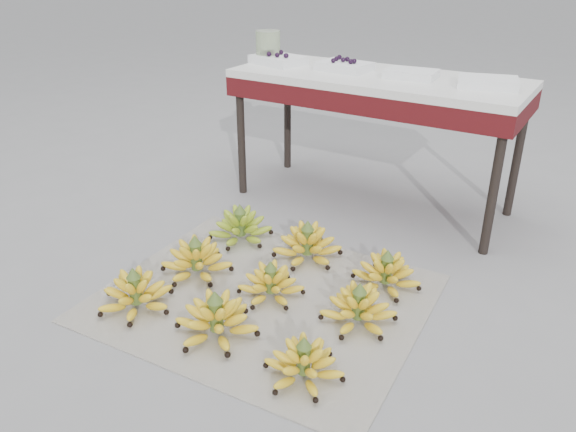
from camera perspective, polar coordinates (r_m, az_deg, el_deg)
The scene contains 17 objects.
ground at distance 2.30m, azimuth 0.03°, elevation -8.27°, with size 60.00×60.00×0.00m, color gray.
newspaper_mat at distance 2.30m, azimuth -2.47°, elevation -8.28°, with size 1.25×1.05×0.01m, color silver.
bunch_front_left at distance 2.28m, azimuth -15.21°, elevation -7.64°, with size 0.38×0.38×0.18m.
bunch_front_center at distance 2.08m, azimuth -7.29°, elevation -10.42°, with size 0.36×0.36×0.19m.
bunch_front_right at distance 1.89m, azimuth 1.62°, elevation -14.75°, with size 0.28×0.28×0.16m.
bunch_mid_left at distance 2.45m, azimuth -9.28°, elevation -4.46°, with size 0.34×0.34×0.18m.
bunch_mid_center at distance 2.28m, azimuth -1.75°, elevation -6.92°, with size 0.34×0.34×0.16m.
bunch_mid_right at distance 2.14m, azimuth 7.18°, elevation -9.35°, with size 0.35×0.35×0.17m.
bunch_back_left at distance 2.71m, azimuth -4.84°, elevation -1.13°, with size 0.39×0.39×0.18m.
bunch_back_center at distance 2.54m, azimuth 1.98°, elevation -2.98°, with size 0.40×0.40×0.19m.
bunch_back_right at distance 2.37m, azimuth 9.93°, elevation -5.81°, with size 0.32×0.32×0.17m.
vendor_table at distance 2.96m, azimuth 9.01°, elevation 12.46°, with size 1.47×0.59×0.71m.
tray_far_left at distance 3.19m, azimuth -1.03°, elevation 15.63°, with size 0.31×0.26×0.07m.
tray_left at distance 3.03m, azimuth 5.75°, elevation 14.94°, with size 0.28×0.22×0.07m.
tray_right at distance 2.90m, azimuth 12.40°, elevation 13.93°, with size 0.26×0.19×0.04m.
tray_far_right at distance 2.79m, azimuth 19.64°, elevation 12.68°, with size 0.30×0.25×0.04m.
glass_jar at distance 3.23m, azimuth -2.04°, elevation 16.82°, with size 0.14×0.14×0.17m, color beige.
Camera 1 is at (1.00, -1.63, 1.28)m, focal length 35.00 mm.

